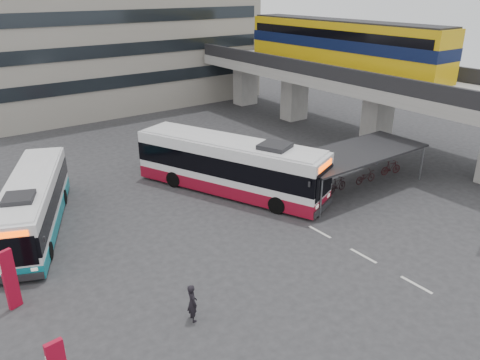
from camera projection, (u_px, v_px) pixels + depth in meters
ground at (285, 246)px, 23.92m from camera, size 120.00×120.00×0.00m
viaduct at (341, 62)px, 39.99m from camera, size 8.00×32.00×9.68m
bike_shelter at (354, 165)px, 30.13m from camera, size 10.00×4.00×2.54m
road_markings at (363, 256)px, 23.05m from camera, size 0.15×7.60×0.01m
bus_main at (230, 166)px, 29.60m from camera, size 7.44×12.76×3.75m
bus_teal at (34, 204)px, 25.06m from camera, size 6.35×10.77×3.17m
pedestrian at (192, 303)px, 18.36m from camera, size 0.47×0.65×1.63m
sign_totem_mid at (10, 279)px, 18.89m from camera, size 0.57×0.34×2.69m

